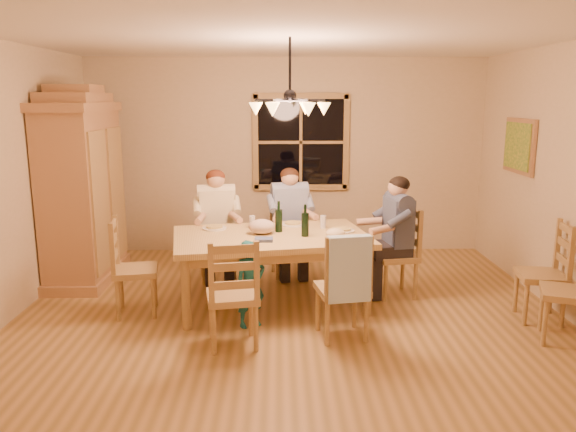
{
  "coord_description": "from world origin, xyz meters",
  "views": [
    {
      "loc": [
        -0.11,
        -5.36,
        2.15
      ],
      "look_at": [
        -0.02,
        0.1,
        1.0
      ],
      "focal_mm": 35.0,
      "sensor_mm": 36.0,
      "label": 1
    }
  ],
  "objects_px": {
    "chair_end_left": "(137,285)",
    "wine_bottle_a": "(279,217)",
    "chair_near_left": "(233,313)",
    "child": "(250,284)",
    "chair_far_left": "(218,255)",
    "chandelier": "(290,106)",
    "adult_woman": "(217,211)",
    "dining_table": "(271,244)",
    "chair_end_right": "(395,269)",
    "adult_plaid_man": "(290,209)",
    "chair_spare_front": "(565,309)",
    "chair_near_right": "(342,305)",
    "armoire": "(83,193)",
    "chair_far_right": "(290,251)",
    "adult_slate_man": "(397,222)",
    "wine_bottle_b": "(305,220)",
    "chair_spare_back": "(539,290)"
  },
  "relations": [
    {
      "from": "chair_end_left",
      "to": "wine_bottle_a",
      "type": "height_order",
      "value": "wine_bottle_a"
    },
    {
      "from": "chair_near_left",
      "to": "child",
      "type": "relative_size",
      "value": 1.18
    },
    {
      "from": "chair_far_left",
      "to": "chair_end_left",
      "type": "distance_m",
      "value": 1.29
    },
    {
      "from": "chandelier",
      "to": "adult_woman",
      "type": "height_order",
      "value": "chandelier"
    },
    {
      "from": "dining_table",
      "to": "wine_bottle_a",
      "type": "relative_size",
      "value": 6.57
    },
    {
      "from": "chair_end_right",
      "to": "child",
      "type": "xyz_separation_m",
      "value": [
        -1.55,
        -0.82,
        0.12
      ]
    },
    {
      "from": "chandelier",
      "to": "adult_plaid_man",
      "type": "height_order",
      "value": "chandelier"
    },
    {
      "from": "chair_end_left",
      "to": "chair_spare_front",
      "type": "relative_size",
      "value": 1.0
    },
    {
      "from": "chair_near_right",
      "to": "child",
      "type": "xyz_separation_m",
      "value": [
        -0.84,
        0.25,
        0.12
      ]
    },
    {
      "from": "armoire",
      "to": "child",
      "type": "distance_m",
      "value": 2.61
    },
    {
      "from": "armoire",
      "to": "chair_far_right",
      "type": "relative_size",
      "value": 2.32
    },
    {
      "from": "chair_spare_front",
      "to": "chair_near_right",
      "type": "bearing_deg",
      "value": 106.82
    },
    {
      "from": "armoire",
      "to": "adult_slate_man",
      "type": "bearing_deg",
      "value": -10.52
    },
    {
      "from": "dining_table",
      "to": "chair_far_left",
      "type": "distance_m",
      "value": 1.12
    },
    {
      "from": "dining_table",
      "to": "child",
      "type": "distance_m",
      "value": 0.66
    },
    {
      "from": "chandelier",
      "to": "wine_bottle_b",
      "type": "relative_size",
      "value": 2.33
    },
    {
      "from": "chair_far_right",
      "to": "wine_bottle_a",
      "type": "relative_size",
      "value": 3.0
    },
    {
      "from": "chair_far_left",
      "to": "chair_spare_front",
      "type": "height_order",
      "value": "same"
    },
    {
      "from": "adult_slate_man",
      "to": "chair_spare_back",
      "type": "xyz_separation_m",
      "value": [
        1.28,
        -0.71,
        -0.54
      ]
    },
    {
      "from": "chair_far_right",
      "to": "chair_end_left",
      "type": "bearing_deg",
      "value": 27.98
    },
    {
      "from": "adult_woman",
      "to": "chair_end_left",
      "type": "bearing_deg",
      "value": 46.74
    },
    {
      "from": "adult_slate_man",
      "to": "chair_spare_front",
      "type": "xyz_separation_m",
      "value": [
        1.28,
        -1.21,
        -0.54
      ]
    },
    {
      "from": "chair_end_right",
      "to": "wine_bottle_b",
      "type": "distance_m",
      "value": 1.23
    },
    {
      "from": "wine_bottle_a",
      "to": "dining_table",
      "type": "bearing_deg",
      "value": -123.1
    },
    {
      "from": "chandelier",
      "to": "adult_slate_man",
      "type": "bearing_deg",
      "value": 25.24
    },
    {
      "from": "adult_slate_man",
      "to": "chandelier",
      "type": "bearing_deg",
      "value": 105.12
    },
    {
      "from": "chandelier",
      "to": "adult_woman",
      "type": "bearing_deg",
      "value": 126.41
    },
    {
      "from": "armoire",
      "to": "adult_slate_man",
      "type": "distance_m",
      "value": 3.66
    },
    {
      "from": "chair_end_left",
      "to": "adult_slate_man",
      "type": "bearing_deg",
      "value": 90.0
    },
    {
      "from": "dining_table",
      "to": "chair_near_left",
      "type": "height_order",
      "value": "chair_near_left"
    },
    {
      "from": "chair_end_left",
      "to": "chair_spare_back",
      "type": "xyz_separation_m",
      "value": [
        4.0,
        -0.23,
        0.0
      ]
    },
    {
      "from": "adult_plaid_man",
      "to": "adult_woman",
      "type": "bearing_deg",
      "value": -0.0
    },
    {
      "from": "chair_near_left",
      "to": "adult_plaid_man",
      "type": "height_order",
      "value": "adult_plaid_man"
    },
    {
      "from": "child",
      "to": "wine_bottle_b",
      "type": "bearing_deg",
      "value": 12.36
    },
    {
      "from": "dining_table",
      "to": "child",
      "type": "bearing_deg",
      "value": -108.06
    },
    {
      "from": "chandelier",
      "to": "chair_near_right",
      "type": "xyz_separation_m",
      "value": [
        0.46,
        -0.53,
        -1.77
      ]
    },
    {
      "from": "chair_end_left",
      "to": "adult_woman",
      "type": "relative_size",
      "value": 1.13
    },
    {
      "from": "chair_near_right",
      "to": "chair_spare_front",
      "type": "distance_m",
      "value": 1.99
    },
    {
      "from": "armoire",
      "to": "adult_plaid_man",
      "type": "bearing_deg",
      "value": 1.92
    },
    {
      "from": "chandelier",
      "to": "chair_near_left",
      "type": "xyz_separation_m",
      "value": [
        -0.51,
        -0.7,
        -1.77
      ]
    },
    {
      "from": "dining_table",
      "to": "chair_spare_front",
      "type": "relative_size",
      "value": 2.19
    },
    {
      "from": "dining_table",
      "to": "chair_far_left",
      "type": "height_order",
      "value": "chair_far_left"
    },
    {
      "from": "chair_end_left",
      "to": "adult_slate_man",
      "type": "height_order",
      "value": "adult_slate_man"
    },
    {
      "from": "chair_far_right",
      "to": "chandelier",
      "type": "bearing_deg",
      "value": 78.77
    },
    {
      "from": "wine_bottle_b",
      "to": "adult_slate_man",
      "type": "bearing_deg",
      "value": 17.5
    },
    {
      "from": "chair_far_left",
      "to": "chair_end_left",
      "type": "height_order",
      "value": "same"
    },
    {
      "from": "chair_near_left",
      "to": "child",
      "type": "distance_m",
      "value": 0.47
    },
    {
      "from": "wine_bottle_a",
      "to": "chair_far_right",
      "type": "bearing_deg",
      "value": 81.21
    },
    {
      "from": "dining_table",
      "to": "chair_spare_back",
      "type": "relative_size",
      "value": 2.19
    },
    {
      "from": "chair_near_left",
      "to": "wine_bottle_b",
      "type": "relative_size",
      "value": 3.0
    }
  ]
}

